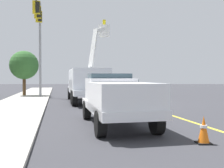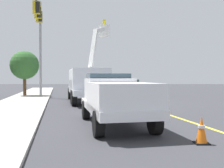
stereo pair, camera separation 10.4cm
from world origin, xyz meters
The scene contains 10 objects.
ground centered at (0.00, 0.00, 0.00)m, with size 120.00×120.00×0.00m, color #38383D.
sidewalk_far_side centered at (-1.67, 7.90, 0.06)m, with size 60.00×3.60×0.12m, color #B2ADA3.
lane_centre_stripe centered at (0.00, 0.00, 0.00)m, with size 50.00×0.16×0.01m, color yellow.
utility_bucket_truck centered at (1.31, 3.65, 1.60)m, with size 8.54×4.14×6.60m.
service_pickup_truck centered at (-8.87, 1.53, 1.12)m, with size 5.91×3.21×2.06m.
passing_minivan centered at (11.11, -0.16, 0.97)m, with size 5.09×2.85×1.69m.
traffic_cone_leading centered at (-11.66, -0.89, 0.39)m, with size 0.40×0.40×0.79m.
traffic_cone_mid_front centered at (5.80, 2.85, 0.34)m, with size 0.40×0.40×0.70m.
traffic_signal_mast centered at (3.86, 8.03, 6.03)m, with size 5.37×1.35×8.97m.
street_tree_right centered at (7.18, 10.47, 3.14)m, with size 2.86×2.86×4.59m.
Camera 2 is at (-19.03, 1.64, 1.87)m, focal length 41.86 mm.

